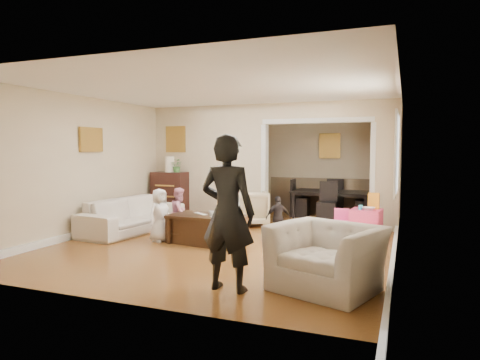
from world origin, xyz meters
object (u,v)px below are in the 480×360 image
at_px(armchair_back, 248,208).
at_px(adult_person, 228,213).
at_px(dresser, 170,195).
at_px(coffee_cup, 211,213).
at_px(dining_table, 332,205).
at_px(cyan_cup, 361,207).
at_px(sofa, 133,215).
at_px(child_kneel_a, 160,215).
at_px(child_kneel_b, 180,212).
at_px(play_table, 366,223).
at_px(child_toddler, 278,218).
at_px(table_lamp, 170,164).
at_px(coffee_table, 207,229).
at_px(armchair_front, 327,258).

height_order(armchair_back, adult_person, adult_person).
bearing_deg(adult_person, dresser, -49.68).
distance_m(coffee_cup, dining_table, 3.82).
relative_size(armchair_back, cyan_cup, 10.12).
relative_size(sofa, cyan_cup, 28.23).
relative_size(child_kneel_a, child_kneel_b, 1.02).
bearing_deg(armchair_back, child_kneel_b, 36.63).
xyz_separation_m(dresser, cyan_cup, (4.35, -0.53, 0.01)).
distance_m(dresser, play_table, 4.48).
relative_size(play_table, child_kneel_a, 0.57).
height_order(child_kneel_a, child_toddler, child_kneel_a).
height_order(child_kneel_a, child_kneel_b, child_kneel_a).
bearing_deg(child_toddler, child_kneel_a, -5.57).
height_order(armchair_back, dresser, dresser).
xyz_separation_m(table_lamp, cyan_cup, (4.35, -0.53, -0.72)).
xyz_separation_m(play_table, adult_person, (-1.22, -3.72, 0.64)).
height_order(play_table, child_toddler, child_toddler).
distance_m(armchair_back, dresser, 2.03).
bearing_deg(child_kneel_a, coffee_cup, -64.91).
relative_size(cyan_cup, child_kneel_b, 0.09).
bearing_deg(dining_table, play_table, -61.69).
relative_size(table_lamp, dining_table, 0.20).
bearing_deg(child_kneel_b, coffee_table, -124.11).
bearing_deg(child_kneel_b, child_kneel_a, 150.65).
bearing_deg(table_lamp, cyan_cup, -6.96).
bearing_deg(table_lamp, child_toddler, -23.78).
xyz_separation_m(armchair_back, child_toddler, (0.99, -1.14, 0.02)).
xyz_separation_m(armchair_back, cyan_cup, (2.34, -0.35, 0.18)).
xyz_separation_m(cyan_cup, child_kneel_b, (-3.10, -1.24, -0.09)).
distance_m(armchair_front, child_toddler, 2.75).
xyz_separation_m(armchair_front, child_kneel_b, (-3.03, 1.99, 0.08)).
xyz_separation_m(armchair_back, coffee_cup, (0.04, -1.94, 0.17)).
bearing_deg(child_kneel_a, armchair_front, -96.68).
xyz_separation_m(armchair_back, dining_table, (1.50, 1.58, -0.05)).
relative_size(armchair_back, dining_table, 0.45).
height_order(cyan_cup, child_toddler, child_toddler).
relative_size(dining_table, child_kneel_b, 1.98).
bearing_deg(coffee_cup, play_table, 34.44).
bearing_deg(child_kneel_b, table_lamp, 24.33).
bearing_deg(child_kneel_a, dining_table, -14.52).
bearing_deg(coffee_cup, child_kneel_b, 156.37).
bearing_deg(coffee_table, play_table, 32.54).
bearing_deg(dresser, armchair_front, -41.26).
relative_size(sofa, child_kneel_b, 2.47).
distance_m(sofa, coffee_table, 1.86).
bearing_deg(coffee_cup, armchair_back, 91.23).
xyz_separation_m(armchair_back, armchair_front, (2.27, -3.58, 0.00)).
relative_size(dining_table, adult_person, 1.01).
relative_size(coffee_cup, adult_person, 0.05).
relative_size(coffee_cup, play_table, 0.17).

